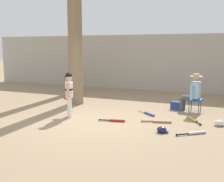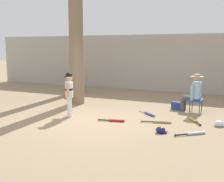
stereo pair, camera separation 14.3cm
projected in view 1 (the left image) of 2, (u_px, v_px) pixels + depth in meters
name	position (u px, v px, depth m)	size (l,w,h in m)	color
ground_plane	(95.00, 122.00, 7.82)	(60.00, 60.00, 0.00)	#937A5B
concrete_back_wall	(154.00, 63.00, 13.36)	(18.00, 0.36, 2.60)	#ADA89E
tree_near_player	(75.00, 24.00, 9.90)	(0.85, 0.85, 6.53)	#7F6B51
young_ballplayer	(69.00, 92.00, 8.28)	(0.48, 0.54, 1.31)	white
folding_stool	(195.00, 100.00, 8.98)	(0.44, 0.44, 0.41)	#194C9E
seated_spectator	(192.00, 91.00, 8.99)	(0.67, 0.54, 1.20)	#47474C
handbag_beside_stool	(176.00, 106.00, 9.33)	(0.34, 0.18, 0.26)	navy
tree_far_left	(76.00, 33.00, 12.56)	(0.77, 0.77, 6.14)	brown
bat_yellow_trainer	(193.00, 120.00, 7.89)	(0.43, 0.73, 0.07)	yellow
bat_red_barrel	(115.00, 121.00, 7.81)	(0.72, 0.22, 0.07)	red
bat_blue_youth	(148.00, 114.00, 8.61)	(0.66, 0.58, 0.07)	#2347AD
bat_aluminum_silver	(195.00, 133.00, 6.67)	(0.64, 0.55, 0.07)	#B7BCC6
bat_wood_tan	(160.00, 122.00, 7.69)	(0.80, 0.27, 0.07)	tan
batting_helmet_white	(219.00, 123.00, 7.40)	(0.29, 0.22, 0.17)	silver
batting_helmet_navy	(162.00, 130.00, 6.81)	(0.28, 0.21, 0.16)	navy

